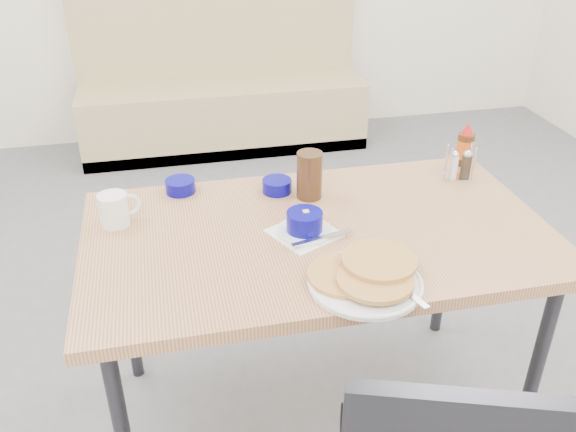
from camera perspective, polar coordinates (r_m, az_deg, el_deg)
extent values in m
cube|color=tan|center=(4.28, -5.99, 9.37)|extent=(1.90, 0.55, 0.45)
cube|color=tan|center=(4.34, -6.72, 16.49)|extent=(1.90, 0.12, 1.00)
cube|color=#2D2D33|center=(4.34, -5.86, 7.09)|extent=(1.90, 0.55, 0.08)
cube|color=tan|center=(1.85, 2.85, -1.84)|extent=(1.40, 0.80, 0.04)
cylinder|color=#2D2D33|center=(2.09, 22.16, -13.24)|extent=(0.04, 0.04, 0.72)
cylinder|color=#2D2D33|center=(2.29, -14.88, -7.52)|extent=(0.04, 0.04, 0.72)
cylinder|color=#2D2D33|center=(2.51, 14.54, -3.80)|extent=(0.04, 0.04, 0.72)
cylinder|color=white|center=(1.61, 7.24, -6.24)|extent=(0.30, 0.30, 0.02)
cylinder|color=tan|center=(1.61, 5.34, -5.51)|extent=(0.20, 0.20, 0.01)
cylinder|color=tan|center=(1.58, 8.15, -5.94)|extent=(0.20, 0.20, 0.01)
cylinder|color=tan|center=(1.63, 8.54, -4.14)|extent=(0.20, 0.20, 0.01)
cube|color=silver|center=(1.58, 11.34, -7.16)|extent=(0.06, 0.13, 0.01)
cylinder|color=white|center=(1.92, -16.00, 0.56)|extent=(0.09, 0.09, 0.10)
cylinder|color=black|center=(1.90, -16.18, 1.75)|extent=(0.08, 0.08, 0.00)
torus|color=white|center=(1.93, -14.64, 0.97)|extent=(0.07, 0.04, 0.07)
cube|color=white|center=(1.82, 1.54, -1.60)|extent=(0.24, 0.24, 0.00)
cylinder|color=white|center=(1.82, 1.54, -1.42)|extent=(0.17, 0.17, 0.01)
cylinder|color=#070577|center=(1.80, 1.56, -0.48)|extent=(0.11, 0.11, 0.06)
cylinder|color=white|center=(1.79, 1.57, 0.17)|extent=(0.10, 0.10, 0.01)
cube|color=#F4DB60|center=(1.79, 1.69, 0.37)|extent=(0.02, 0.02, 0.01)
cube|color=silver|center=(1.77, 3.21, -2.02)|extent=(0.19, 0.06, 0.00)
cylinder|color=#070577|center=(2.08, -10.05, 2.79)|extent=(0.10, 0.10, 0.04)
cylinder|color=#070577|center=(2.05, -1.04, 2.85)|extent=(0.10, 0.10, 0.04)
cylinder|color=#3D2413|center=(1.99, 2.02, 3.84)|extent=(0.11, 0.11, 0.16)
cube|color=silver|center=(2.23, 15.60, 3.53)|extent=(0.11, 0.07, 0.00)
cylinder|color=silver|center=(2.17, 14.93, 4.69)|extent=(0.01, 0.01, 0.12)
cylinder|color=silver|center=(2.20, 17.04, 4.73)|extent=(0.01, 0.01, 0.12)
cylinder|color=silver|center=(2.21, 14.58, 5.16)|extent=(0.01, 0.01, 0.12)
cylinder|color=silver|center=(2.24, 16.66, 5.20)|extent=(0.01, 0.01, 0.12)
cylinder|color=silver|center=(2.21, 15.17, 4.50)|extent=(0.03, 0.03, 0.08)
cylinder|color=#3F3326|center=(2.22, 16.32, 4.52)|extent=(0.03, 0.03, 0.08)
cylinder|color=#47230F|center=(2.32, 16.20, 6.02)|extent=(0.06, 0.06, 0.12)
cylinder|color=orange|center=(2.32, 16.21, 6.07)|extent=(0.06, 0.06, 0.07)
cone|color=red|center=(2.29, 16.48, 7.84)|extent=(0.05, 0.05, 0.04)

